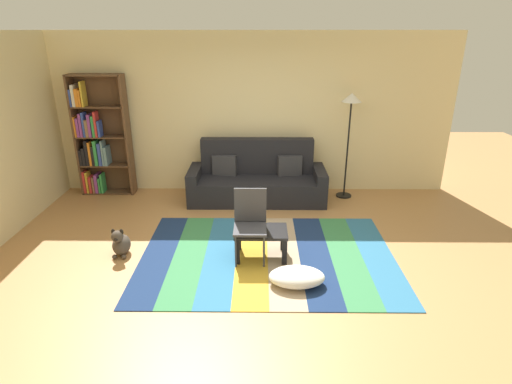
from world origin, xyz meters
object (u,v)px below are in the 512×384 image
(folding_chair, at_px, (250,219))
(couch, at_px, (257,180))
(standing_lamp, at_px, (351,111))
(bookshelf, at_px, (97,140))
(tv_remote, at_px, (252,228))
(pouf, at_px, (297,277))
(dog, at_px, (121,243))
(coffee_table, at_px, (261,236))

(folding_chair, bearing_deg, couch, 125.76)
(standing_lamp, bearing_deg, folding_chair, -127.31)
(bookshelf, height_order, tv_remote, bookshelf)
(pouf, xyz_separation_m, folding_chair, (-0.54, 0.62, 0.43))
(dog, bearing_deg, couch, 47.65)
(bookshelf, xyz_separation_m, tv_remote, (2.67, -2.17, -0.57))
(bookshelf, bearing_deg, couch, -5.88)
(coffee_table, relative_size, dog, 1.65)
(coffee_table, xyz_separation_m, standing_lamp, (1.45, 2.08, 1.17))
(coffee_table, height_order, dog, dog)
(pouf, distance_m, tv_remote, 0.90)
(dog, relative_size, tv_remote, 2.65)
(couch, bearing_deg, tv_remote, -91.68)
(dog, xyz_separation_m, folding_chair, (1.66, -0.04, 0.37))
(couch, distance_m, pouf, 2.61)
(couch, height_order, tv_remote, couch)
(bookshelf, relative_size, folding_chair, 2.27)
(bookshelf, distance_m, coffee_table, 3.62)
(bookshelf, bearing_deg, coffee_table, -38.57)
(standing_lamp, height_order, folding_chair, standing_lamp)
(coffee_table, bearing_deg, dog, 178.61)
(pouf, xyz_separation_m, dog, (-2.20, 0.66, 0.05))
(dog, distance_m, tv_remote, 1.69)
(pouf, height_order, tv_remote, tv_remote)
(folding_chair, bearing_deg, tv_remote, 108.87)
(folding_chair, bearing_deg, pouf, -11.37)
(couch, xyz_separation_m, dog, (-1.73, -1.90, -0.18))
(bookshelf, xyz_separation_m, coffee_table, (2.79, -2.22, -0.66))
(standing_lamp, bearing_deg, coffee_table, -124.85)
(bookshelf, relative_size, coffee_table, 3.11)
(pouf, bearing_deg, folding_chair, 130.76)
(dog, height_order, standing_lamp, standing_lamp)
(couch, xyz_separation_m, coffee_table, (0.06, -1.94, -0.03))
(pouf, height_order, dog, dog)
(couch, xyz_separation_m, tv_remote, (-0.06, -1.89, 0.05))
(pouf, height_order, folding_chair, folding_chair)
(dog, relative_size, folding_chair, 0.44)
(tv_remote, distance_m, folding_chair, 0.15)
(coffee_table, distance_m, tv_remote, 0.15)
(tv_remote, bearing_deg, folding_chair, -73.07)
(coffee_table, relative_size, pouf, 1.04)
(coffee_table, distance_m, folding_chair, 0.27)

